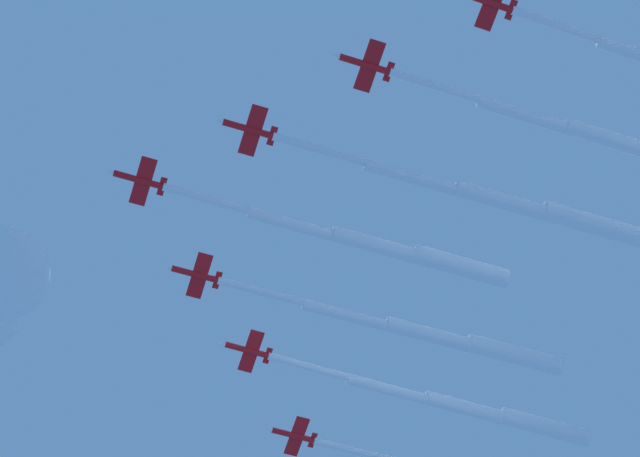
{
  "coord_description": "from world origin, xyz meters",
  "views": [
    {
      "loc": [
        62.01,
        -108.43,
        18.16
      ],
      "look_at": [
        0.0,
        0.0,
        195.15
      ],
      "focal_mm": 71.15,
      "sensor_mm": 36.0,
      "label": 1
    }
  ],
  "objects_px": {
    "jet_lead": "(383,246)",
    "jet_starboard_mid": "(473,409)",
    "jet_port_inner": "(510,203)",
    "jet_starboard_inner": "(437,336)",
    "jet_port_mid": "(618,141)"
  },
  "relations": [
    {
      "from": "jet_port_inner",
      "to": "jet_port_mid",
      "type": "distance_m",
      "value": 20.24
    },
    {
      "from": "jet_starboard_inner",
      "to": "jet_lead",
      "type": "bearing_deg",
      "value": -87.84
    },
    {
      "from": "jet_starboard_mid",
      "to": "jet_port_inner",
      "type": "bearing_deg",
      "value": -57.46
    },
    {
      "from": "jet_lead",
      "to": "jet_port_inner",
      "type": "height_order",
      "value": "jet_lead"
    },
    {
      "from": "jet_lead",
      "to": "jet_starboard_inner",
      "type": "distance_m",
      "value": 22.6
    },
    {
      "from": "jet_lead",
      "to": "jet_port_mid",
      "type": "bearing_deg",
      "value": 1.95
    },
    {
      "from": "jet_port_inner",
      "to": "jet_starboard_mid",
      "type": "bearing_deg",
      "value": 122.54
    },
    {
      "from": "jet_starboard_inner",
      "to": "jet_port_mid",
      "type": "distance_m",
      "value": 48.85
    },
    {
      "from": "jet_port_mid",
      "to": "jet_lead",
      "type": "bearing_deg",
      "value": -178.05
    },
    {
      "from": "jet_lead",
      "to": "jet_starboard_mid",
      "type": "bearing_deg",
      "value": 95.08
    },
    {
      "from": "jet_starboard_inner",
      "to": "jet_starboard_mid",
      "type": "bearing_deg",
      "value": 98.07
    },
    {
      "from": "jet_lead",
      "to": "jet_starboard_mid",
      "type": "height_order",
      "value": "jet_starboard_mid"
    },
    {
      "from": "jet_lead",
      "to": "jet_port_mid",
      "type": "xyz_separation_m",
      "value": [
        43.16,
        1.47,
        1.65
      ]
    },
    {
      "from": "jet_starboard_mid",
      "to": "jet_port_mid",
      "type": "bearing_deg",
      "value": -42.33
    },
    {
      "from": "jet_lead",
      "to": "jet_starboard_inner",
      "type": "height_order",
      "value": "jet_lead"
    }
  ]
}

